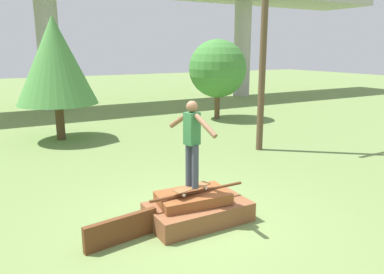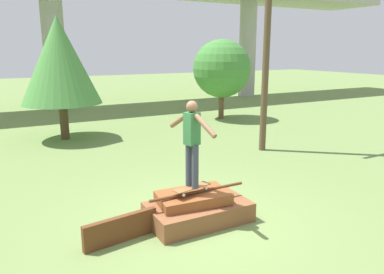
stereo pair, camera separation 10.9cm
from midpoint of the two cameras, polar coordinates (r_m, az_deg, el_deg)
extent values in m
plane|color=olive|center=(6.98, 0.47, -12.64)|extent=(80.00, 80.00, 0.00)
cube|color=brown|center=(6.90, 0.47, -11.34)|extent=(1.81, 1.05, 0.35)
cube|color=brown|center=(6.81, -0.35, -9.22)|extent=(1.34, 0.92, 0.22)
cylinder|color=#5B3319|center=(6.75, 0.48, -8.32)|extent=(1.87, 0.06, 0.06)
cube|color=#5B3319|center=(6.31, -11.20, -13.67)|extent=(1.28, 0.29, 0.43)
cube|color=brown|center=(6.65, -0.48, -7.66)|extent=(0.76, 0.34, 0.01)
cylinder|color=silver|center=(6.88, 0.71, -7.39)|extent=(0.06, 0.04, 0.05)
cylinder|color=silver|center=(6.77, 1.67, -7.77)|extent=(0.06, 0.04, 0.05)
cylinder|color=silver|center=(6.58, -2.68, -8.41)|extent=(0.06, 0.04, 0.05)
cylinder|color=silver|center=(6.45, -1.74, -8.83)|extent=(0.06, 0.04, 0.05)
cylinder|color=#383D4C|center=(6.58, -0.96, -4.26)|extent=(0.12, 0.12, 0.77)
cylinder|color=#383D4C|center=(6.46, 0.01, -4.60)|extent=(0.12, 0.12, 0.77)
cube|color=#2D6638|center=(6.35, -0.49, 1.30)|extent=(0.26, 0.25, 0.56)
sphere|color=brown|center=(6.28, -0.50, 4.67)|extent=(0.20, 0.20, 0.20)
cylinder|color=brown|center=(6.59, -2.40, 2.61)|extent=(0.19, 0.52, 0.35)
cylinder|color=brown|center=(6.08, 1.56, 1.73)|extent=(0.19, 0.52, 0.35)
cylinder|color=#A8A59E|center=(20.72, -21.13, 12.37)|extent=(1.10, 1.10, 6.12)
cylinder|color=#A8A59E|center=(25.52, 7.53, 13.10)|extent=(1.10, 1.10, 6.12)
cylinder|color=brown|center=(11.47, 10.64, 16.00)|extent=(0.20, 0.20, 7.30)
cylinder|color=#4C3823|center=(13.65, -19.67, 2.19)|extent=(0.29, 0.29, 1.24)
cone|color=#4C8E42|center=(13.44, -20.36, 10.90)|extent=(2.65, 2.65, 2.90)
cylinder|color=brown|center=(16.88, 3.65, 4.75)|extent=(0.24, 0.24, 1.15)
sphere|color=#428438|center=(16.72, 3.73, 10.36)|extent=(2.54, 2.54, 2.54)
camera|label=1|loc=(0.05, -90.49, -0.11)|focal=35.00mm
camera|label=2|loc=(0.05, 89.51, 0.11)|focal=35.00mm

